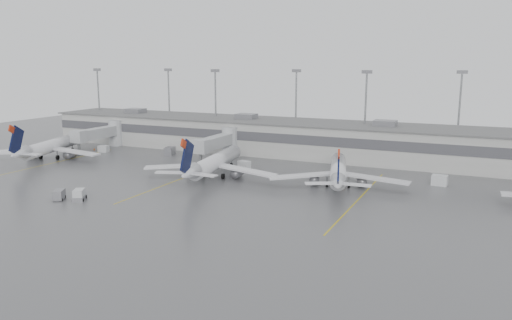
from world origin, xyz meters
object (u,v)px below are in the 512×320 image
at_px(jet_far_left, 50,146).
at_px(jet_mid_right, 338,171).
at_px(baggage_tug, 79,196).
at_px(jet_mid_left, 214,162).

height_order(jet_far_left, jet_mid_right, jet_far_left).
bearing_deg(jet_far_left, baggage_tug, -53.79).
xyz_separation_m(jet_mid_left, jet_mid_right, (24.13, 3.40, -0.20)).
xyz_separation_m(jet_far_left, baggage_tug, (32.28, -24.26, -2.34)).
distance_m(jet_far_left, jet_mid_right, 68.60).
distance_m(jet_mid_left, jet_mid_right, 24.37).
bearing_deg(jet_mid_left, jet_far_left, 170.74).
bearing_deg(jet_far_left, jet_mid_left, -17.78).
distance_m(jet_far_left, jet_mid_left, 44.42).
height_order(jet_far_left, baggage_tug, jet_far_left).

